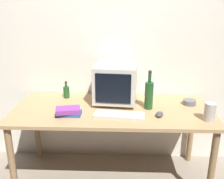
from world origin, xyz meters
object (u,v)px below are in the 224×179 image
Objects in this scene: book_stack at (68,111)px; cd_spindle at (189,102)px; keyboard at (119,115)px; computer_mouse at (160,114)px; bottle_tall at (149,94)px; metal_canister at (210,112)px; crt_monitor at (116,83)px; bottle_short at (66,92)px.

book_stack is 1.12m from cd_spindle.
cd_spindle is at bearing 14.65° from book_stack.
computer_mouse reaches higher than keyboard.
bottle_tall is 0.42m from cd_spindle.
bottle_tall is 0.72m from book_stack.
metal_canister is (1.16, -0.06, 0.04)m from book_stack.
crt_monitor reaches higher than bottle_tall.
metal_canister is at bearing -27.00° from bottle_tall.
keyboard is at bearing 175.80° from metal_canister.
bottle_tall is at bearing -25.29° from crt_monitor.
bottle_tall is 2.97× the size of cd_spindle.
book_stack is (-0.77, -0.01, 0.01)m from computer_mouse.
bottle_short is 1.45× the size of cd_spindle.
metal_canister is (0.46, -0.24, -0.06)m from bottle_tall.
bottle_short reaches higher than keyboard.
keyboard is 1.18× the size of bottle_tall.
crt_monitor is 0.71m from cd_spindle.
computer_mouse is 0.42m from cd_spindle.
bottle_short is (-0.50, 0.11, -0.13)m from crt_monitor.
computer_mouse is (0.38, -0.31, -0.17)m from crt_monitor.
bottle_short reaches higher than computer_mouse.
keyboard is 2.41× the size of bottle_short.
keyboard is 2.80× the size of metal_canister.
bottle_tall is at bearing 137.33° from computer_mouse.
cd_spindle reaches higher than keyboard.
cd_spindle is (0.66, 0.29, 0.01)m from keyboard.
bottle_tall is 1.60× the size of book_stack.
metal_canister is (0.76, -0.38, -0.12)m from crt_monitor.
crt_monitor is 0.34m from bottle_tall.
bottle_tall reaches higher than keyboard.
crt_monitor is 0.53m from book_stack.
cd_spindle is (1.19, -0.14, -0.04)m from bottle_short.
crt_monitor is at bearing 177.55° from cd_spindle.
bottle_short is at bearing 103.76° from book_stack.
cd_spindle is (1.09, 0.28, -0.01)m from book_stack.
metal_canister reaches higher than cd_spindle.
cd_spindle is at bearing 63.68° from computer_mouse.
keyboard is 1.88× the size of book_stack.
computer_mouse is 0.97m from bottle_short.
crt_monitor reaches higher than keyboard.
book_stack reaches higher than cd_spindle.
bottle_tall reaches higher than cd_spindle.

